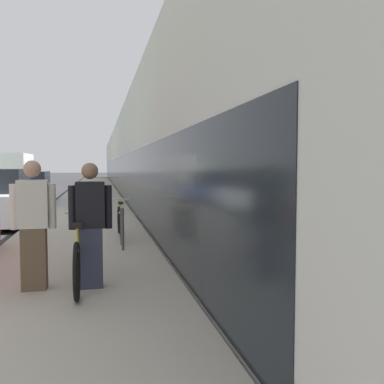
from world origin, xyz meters
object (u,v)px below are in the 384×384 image
(person_rider, at_px, (91,225))
(bike_rack_hoop, at_px, (122,223))
(tandem_bicycle, at_px, (80,255))
(parked_sedan_far, at_px, (31,190))
(cruiser_bike_nearest, at_px, (120,221))
(person_bystander, at_px, (34,225))
(moving_truck, at_px, (15,171))

(person_rider, bearing_deg, bike_rack_hoop, 78.50)
(tandem_bicycle, relative_size, parked_sedan_far, 0.59)
(tandem_bicycle, xyz_separation_m, bike_rack_hoop, (0.73, 2.47, 0.12))
(tandem_bicycle, height_order, parked_sedan_far, parked_sedan_far)
(cruiser_bike_nearest, bearing_deg, bike_rack_hoop, -91.02)
(tandem_bicycle, bearing_deg, person_bystander, -155.83)
(parked_sedan_far, bearing_deg, person_rider, -78.57)
(person_rider, distance_m, moving_truck, 31.10)
(cruiser_bike_nearest, distance_m, parked_sedan_far, 10.93)
(parked_sedan_far, bearing_deg, moving_truck, 102.43)
(tandem_bicycle, relative_size, moving_truck, 0.39)
(tandem_bicycle, distance_m, cruiser_bike_nearest, 3.88)
(tandem_bicycle, xyz_separation_m, moving_truck, (-6.28, 30.10, 0.86))
(tandem_bicycle, relative_size, bike_rack_hoop, 3.07)
(parked_sedan_far, distance_m, moving_truck, 16.35)
(bike_rack_hoop, bearing_deg, tandem_bicycle, -106.50)
(person_rider, relative_size, parked_sedan_far, 0.39)
(cruiser_bike_nearest, bearing_deg, parked_sedan_far, 108.79)
(person_rider, height_order, person_bystander, person_bystander)
(moving_truck, bearing_deg, tandem_bicycle, -78.22)
(bike_rack_hoop, relative_size, parked_sedan_far, 0.19)
(cruiser_bike_nearest, bearing_deg, moving_truck, 104.98)
(cruiser_bike_nearest, xyz_separation_m, moving_truck, (-7.04, 26.29, 0.89))
(person_rider, height_order, cruiser_bike_nearest, person_rider)
(moving_truck, bearing_deg, cruiser_bike_nearest, -75.02)
(person_bystander, bearing_deg, bike_rack_hoop, 64.24)
(person_rider, height_order, parked_sedan_far, person_rider)
(parked_sedan_far, bearing_deg, tandem_bicycle, -78.95)
(person_bystander, distance_m, bike_rack_hoop, 3.06)
(person_rider, distance_m, person_bystander, 0.75)
(tandem_bicycle, height_order, person_rider, person_rider)
(moving_truck, bearing_deg, person_bystander, -79.38)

